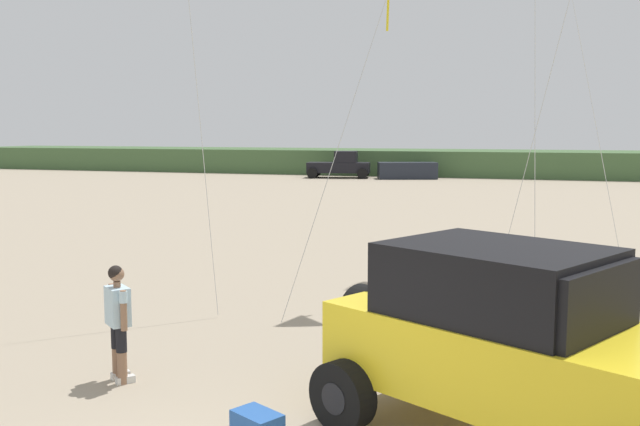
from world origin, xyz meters
The scene contains 5 objects.
dune_ridge centered at (-2.69, 51.32, 0.97)m, with size 90.00×7.86×1.93m, color #426038.
jeep centered at (2.61, 2.16, 1.20)m, with size 4.99×4.13×2.26m.
person_watching centered at (-2.80, 2.66, 0.94)m, with size 0.51×0.46×1.67m.
distant_pickup centered at (-11.69, 44.99, 0.94)m, with size 4.86×3.10×1.98m.
distant_sedan centered at (-6.74, 45.34, 0.60)m, with size 4.20×1.70×1.20m, color #1E232D.
Camera 1 is at (2.83, -5.71, 3.54)m, focal length 39.85 mm.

